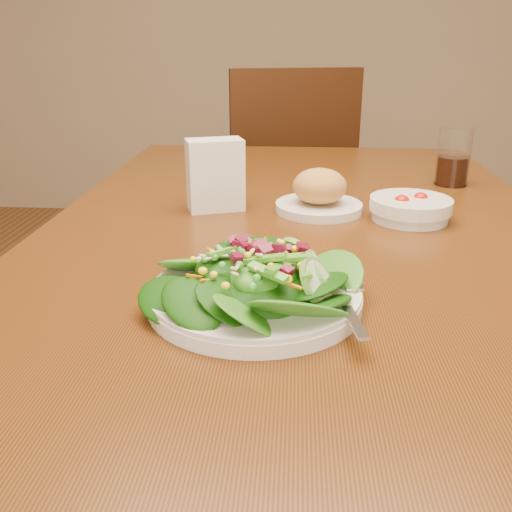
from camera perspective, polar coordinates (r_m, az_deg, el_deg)
name	(u,v)px	position (r m, az deg, el deg)	size (l,w,h in m)	color
dining_table	(302,272)	(1.05, 4.62, -1.57)	(0.90, 1.40, 0.75)	#572B0D
chair_far	(285,198)	(2.06, 2.90, 5.81)	(0.54, 0.54, 0.96)	black
salad_plate	(262,284)	(0.69, 0.65, -2.80)	(0.26, 0.26, 0.07)	silver
bread_plate	(319,194)	(1.06, 6.35, 6.16)	(0.16, 0.16, 0.08)	silver
tomato_bowl	(410,208)	(1.04, 15.18, 4.61)	(0.14, 0.14, 0.05)	silver
drinking_glass	(453,161)	(1.32, 19.11, 9.01)	(0.07, 0.07, 0.12)	silver
napkin_holder	(215,173)	(1.06, -4.10, 8.27)	(0.11, 0.09, 0.13)	white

